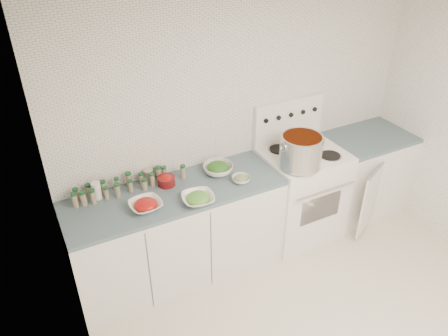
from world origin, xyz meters
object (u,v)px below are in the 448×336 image
at_px(bowl_tomato, 146,205).
at_px(bowl_snowpea, 198,198).
at_px(stock_pot, 301,150).
at_px(stove, 299,190).

height_order(bowl_tomato, bowl_snowpea, bowl_snowpea).
bearing_deg(stock_pot, stove, 45.14).
distance_m(bowl_tomato, bowl_snowpea, 0.42).
relative_size(stock_pot, bowl_snowpea, 1.34).
relative_size(stove, bowl_snowpea, 4.59).
relative_size(stove, bowl_tomato, 5.14).
bearing_deg(bowl_tomato, stock_pot, -3.32).
height_order(stove, bowl_tomato, stove).
distance_m(stock_pot, bowl_snowpea, 1.02).
bearing_deg(bowl_snowpea, stock_pot, 1.73).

